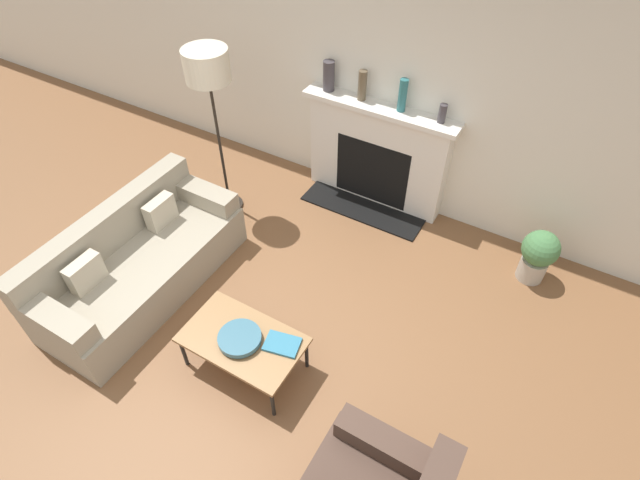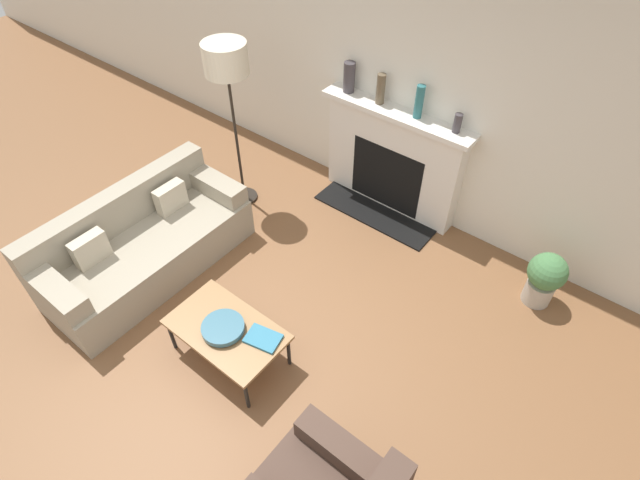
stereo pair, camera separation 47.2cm
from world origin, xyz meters
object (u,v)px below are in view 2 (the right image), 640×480
(coffee_table, at_px, (226,331))
(mantel_vase_center_left, at_px, (381,89))
(mantel_vase_center_right, at_px, (419,102))
(couch, at_px, (144,245))
(bowl, at_px, (223,328))
(mantel_vase_right, at_px, (457,123))
(floor_lamp, at_px, (227,68))
(mantel_vase_left, at_px, (349,77))
(fireplace, at_px, (391,161))
(potted_plant, at_px, (545,277))
(book, at_px, (263,338))

(coffee_table, relative_size, mantel_vase_center_left, 3.15)
(coffee_table, bearing_deg, mantel_vase_center_right, 86.69)
(couch, distance_m, bowl, 1.43)
(bowl, xyz_separation_m, mantel_vase_right, (0.57, 2.61, 0.86))
(couch, distance_m, floor_lamp, 1.88)
(mantel_vase_right, bearing_deg, mantel_vase_center_right, 180.00)
(floor_lamp, height_order, mantel_vase_right, floor_lamp)
(mantel_vase_center_left, bearing_deg, mantel_vase_left, 180.00)
(fireplace, relative_size, bowl, 4.83)
(floor_lamp, bearing_deg, mantel_vase_center_right, 31.94)
(coffee_table, xyz_separation_m, mantel_vase_right, (0.57, 2.58, 0.93))
(mantel_vase_center_right, bearing_deg, mantel_vase_center_left, 180.00)
(couch, height_order, coffee_table, couch)
(fireplace, relative_size, potted_plant, 2.92)
(coffee_table, relative_size, potted_plant, 1.69)
(mantel_vase_center_left, distance_m, mantel_vase_right, 0.86)
(coffee_table, xyz_separation_m, bowl, (-0.00, -0.03, 0.07))
(coffee_table, distance_m, mantel_vase_left, 2.85)
(couch, bearing_deg, mantel_vase_center_right, -33.42)
(mantel_vase_left, bearing_deg, potted_plant, -7.70)
(potted_plant, bearing_deg, mantel_vase_right, 164.99)
(couch, bearing_deg, book, -93.96)
(mantel_vase_center_left, xyz_separation_m, mantel_vase_center_right, (0.44, 0.00, 0.01))
(mantel_vase_center_left, relative_size, mantel_vase_center_right, 0.93)
(coffee_table, bearing_deg, couch, 170.64)
(mantel_vase_right, height_order, potted_plant, mantel_vase_right)
(couch, distance_m, mantel_vase_center_left, 2.80)
(mantel_vase_left, xyz_separation_m, mantel_vase_center_right, (0.83, 0.00, 0.01))
(mantel_vase_left, bearing_deg, mantel_vase_center_left, 0.00)
(mantel_vase_center_right, height_order, mantel_vase_right, mantel_vase_center_right)
(mantel_vase_left, bearing_deg, couch, -107.12)
(bowl, xyz_separation_m, mantel_vase_center_left, (-0.29, 2.61, 0.92))
(coffee_table, height_order, potted_plant, potted_plant)
(fireplace, distance_m, book, 2.49)
(book, xyz_separation_m, mantel_vase_center_left, (-0.60, 2.47, 0.95))
(bowl, distance_m, mantel_vase_center_left, 2.78)
(couch, bearing_deg, mantel_vase_center_left, -25.33)
(bowl, bearing_deg, mantel_vase_right, 77.64)
(mantel_vase_left, bearing_deg, mantel_vase_right, 0.00)
(couch, bearing_deg, fireplace, -29.83)
(mantel_vase_center_left, bearing_deg, fireplace, -3.52)
(mantel_vase_right, bearing_deg, fireplace, -178.73)
(mantel_vase_right, bearing_deg, mantel_vase_left, 180.00)
(fireplace, relative_size, couch, 0.83)
(couch, height_order, floor_lamp, floor_lamp)
(mantel_vase_center_right, bearing_deg, coffee_table, -93.31)
(coffee_table, distance_m, mantel_vase_right, 2.80)
(mantel_vase_center_right, xyz_separation_m, potted_plant, (1.69, -0.34, -1.04))
(book, relative_size, mantel_vase_center_left, 1.01)
(mantel_vase_left, distance_m, mantel_vase_right, 1.25)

